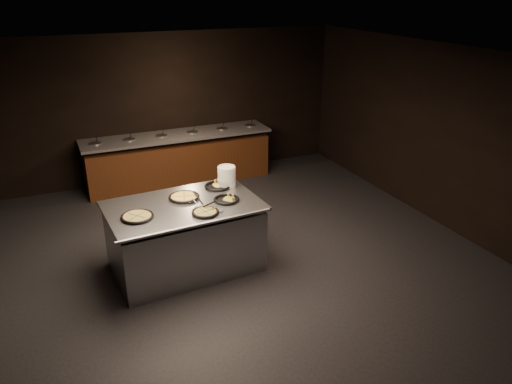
# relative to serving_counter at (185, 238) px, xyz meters

# --- Properties ---
(room) EXTENTS (7.02, 8.02, 2.92)m
(room) POSITION_rel_serving_counter_xyz_m (0.81, -0.34, 0.98)
(room) COLOR black
(room) RESTS_ON ground
(salad_bar) EXTENTS (3.70, 0.83, 1.18)m
(salad_bar) POSITION_rel_serving_counter_xyz_m (0.81, 3.22, -0.03)
(salad_bar) COLOR #532713
(salad_bar) RESTS_ON ground
(serving_counter) EXTENTS (2.12, 1.43, 0.99)m
(serving_counter) POSITION_rel_serving_counter_xyz_m (0.00, 0.00, 0.00)
(serving_counter) COLOR #AAACB1
(serving_counter) RESTS_ON ground
(plate_stack) EXTENTS (0.26, 0.26, 0.29)m
(plate_stack) POSITION_rel_serving_counter_xyz_m (0.78, 0.39, 0.66)
(plate_stack) COLOR silver
(plate_stack) RESTS_ON serving_counter
(pan_veggie_whole) EXTENTS (0.42, 0.42, 0.04)m
(pan_veggie_whole) POSITION_rel_serving_counter_xyz_m (-0.65, -0.17, 0.54)
(pan_veggie_whole) COLOR black
(pan_veggie_whole) RESTS_ON serving_counter
(pan_cheese_whole) EXTENTS (0.43, 0.43, 0.04)m
(pan_cheese_whole) POSITION_rel_serving_counter_xyz_m (0.07, 0.20, 0.54)
(pan_cheese_whole) COLOR black
(pan_cheese_whole) RESTS_ON serving_counter
(pan_cheese_slices_a) EXTENTS (0.38, 0.38, 0.04)m
(pan_cheese_slices_a) POSITION_rel_serving_counter_xyz_m (0.64, 0.39, 0.53)
(pan_cheese_slices_a) COLOR black
(pan_cheese_slices_a) RESTS_ON serving_counter
(pan_cheese_slices_b) EXTENTS (0.36, 0.36, 0.04)m
(pan_cheese_slices_b) POSITION_rel_serving_counter_xyz_m (0.19, -0.40, 0.54)
(pan_cheese_slices_b) COLOR black
(pan_cheese_slices_b) RESTS_ON serving_counter
(pan_veggie_slices) EXTENTS (0.36, 0.36, 0.04)m
(pan_veggie_slices) POSITION_rel_serving_counter_xyz_m (0.58, -0.12, 0.53)
(pan_veggie_slices) COLOR black
(pan_veggie_slices) RESTS_ON serving_counter
(server_left) EXTENTS (0.20, 0.33, 0.17)m
(server_left) POSITION_rel_serving_counter_xyz_m (0.16, -0.07, 0.60)
(server_left) COLOR #AAACB1
(server_left) RESTS_ON serving_counter
(server_right) EXTENTS (0.24, 0.23, 0.15)m
(server_right) POSITION_rel_serving_counter_xyz_m (0.29, -0.36, 0.58)
(server_right) COLOR #AAACB1
(server_right) RESTS_ON serving_counter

